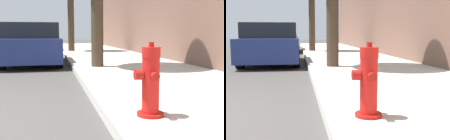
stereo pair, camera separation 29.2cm
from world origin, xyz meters
The scene contains 3 objects.
fire_hydrant centered at (2.45, -0.25, 0.49)m, with size 0.31×0.32×0.77m.
parked_car_near centered at (0.92, 6.35, 0.63)m, with size 1.78×3.81×1.30m.
parked_car_mid centered at (0.83, 12.26, 0.68)m, with size 1.85×3.88×1.39m.
Camera 2 is at (1.73, -3.01, 1.01)m, focal length 45.00 mm.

